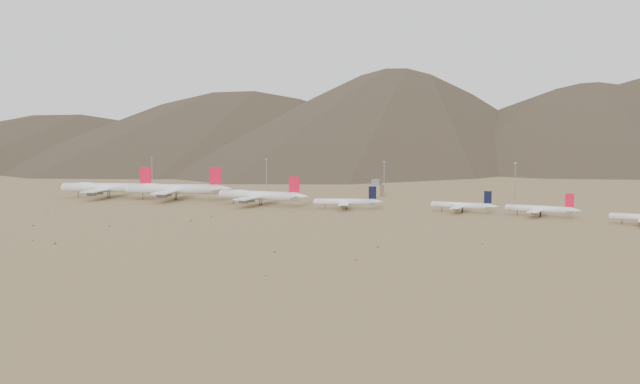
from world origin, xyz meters
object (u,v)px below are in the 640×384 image
at_px(widebody_west, 107,187).
at_px(control_tower, 377,189).
at_px(widebody_east, 260,195).
at_px(narrowbody_a, 347,202).
at_px(narrowbody_b, 463,205).
at_px(widebody_centre, 174,189).

xyz_separation_m(widebody_west, control_tower, (164.88, 96.93, -2.24)).
bearing_deg(widebody_west, widebody_east, -16.84).
distance_m(widebody_east, narrowbody_a, 58.92).
bearing_deg(control_tower, widebody_east, -114.46).
distance_m(narrowbody_a, narrowbody_b, 68.47).
distance_m(narrowbody_b, control_tower, 115.86).
bearing_deg(narrowbody_a, narrowbody_b, -10.84).
bearing_deg(narrowbody_a, widebody_east, 162.44).
bearing_deg(narrowbody_b, widebody_centre, -177.27).
xyz_separation_m(narrowbody_a, narrowbody_b, (67.51, 11.40, -0.31)).
relative_size(widebody_west, narrowbody_a, 1.77).
relative_size(narrowbody_a, control_tower, 3.37).
bearing_deg(control_tower, narrowbody_b, -44.20).
height_order(widebody_east, narrowbody_a, widebody_east).
height_order(narrowbody_a, narrowbody_b, narrowbody_a).
relative_size(widebody_west, control_tower, 5.95).
relative_size(widebody_centre, narrowbody_a, 1.80).
bearing_deg(widebody_centre, narrowbody_b, -16.42).
bearing_deg(control_tower, widebody_centre, -141.85).
bearing_deg(widebody_west, control_tower, 12.75).
xyz_separation_m(widebody_centre, narrowbody_b, (196.40, 8.27, -3.52)).
distance_m(widebody_west, widebody_east, 121.63).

